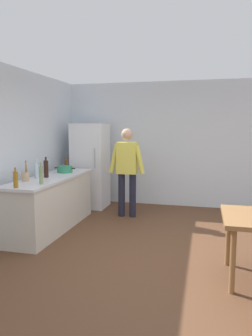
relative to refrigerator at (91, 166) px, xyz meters
The scene contains 12 objects.
ground_plane 3.19m from the refrigerator, 51.63° to the right, with size 14.00×14.00×0.00m, color brown.
wall_back 2.04m from the refrigerator, 17.53° to the left, with size 6.40×0.12×2.70m, color silver.
kitchen_counter 1.66m from the refrigerator, 93.58° to the right, with size 0.64×2.20×0.90m.
refrigerator is the anchor object (origin of this frame).
person 1.10m from the refrigerator, 30.23° to the right, with size 0.70×0.22×1.70m.
cooking_pot 1.08m from the refrigerator, 95.07° to the right, with size 0.40×0.28×0.12m.
utensil_jar 2.10m from the refrigerator, 97.68° to the right, with size 0.11×0.11×0.32m.
bottle_beer_brown 0.86m from the refrigerator, 102.22° to the right, with size 0.06×0.06×0.26m.
bottle_wine_dark 1.70m from the refrigerator, 94.88° to the right, with size 0.08×0.08×0.34m.
bottle_water_clear 1.79m from the refrigerator, 98.63° to the right, with size 0.07×0.07×0.30m.
bottle_vinegar_tall 2.28m from the refrigerator, 87.58° to the right, with size 0.06×0.06×0.32m.
bottle_oil_amber 2.60m from the refrigerator, 92.41° to the right, with size 0.06×0.06×0.28m.
Camera 1 is at (0.49, -3.91, 1.72)m, focal length 33.50 mm.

